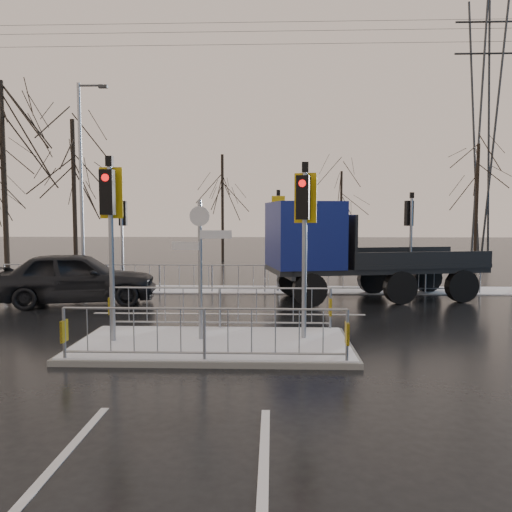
{
  "coord_description": "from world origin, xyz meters",
  "views": [
    {
      "loc": [
        1.3,
        -10.66,
        2.85
      ],
      "look_at": [
        0.84,
        2.74,
        1.8
      ],
      "focal_mm": 35.0,
      "sensor_mm": 36.0,
      "label": 1
    }
  ],
  "objects_px": {
    "traffic_island": "(213,330)",
    "street_lamp_left": "(83,176)",
    "flatbed_truck": "(333,248)",
    "car_far_lane": "(76,278)"
  },
  "relations": [
    {
      "from": "traffic_island",
      "to": "street_lamp_left",
      "type": "xyz_separation_m",
      "value": [
        -6.42,
        9.49,
        4.1
      ]
    },
    {
      "from": "car_far_lane",
      "to": "flatbed_truck",
      "type": "relative_size",
      "value": 0.67
    },
    {
      "from": "traffic_island",
      "to": "flatbed_truck",
      "type": "relative_size",
      "value": 0.79
    },
    {
      "from": "car_far_lane",
      "to": "street_lamp_left",
      "type": "bearing_deg",
      "value": 4.33
    },
    {
      "from": "flatbed_truck",
      "to": "street_lamp_left",
      "type": "distance_m",
      "value": 10.62
    },
    {
      "from": "street_lamp_left",
      "to": "flatbed_truck",
      "type": "bearing_deg",
      "value": -17.55
    },
    {
      "from": "car_far_lane",
      "to": "street_lamp_left",
      "type": "distance_m",
      "value": 5.66
    },
    {
      "from": "car_far_lane",
      "to": "flatbed_truck",
      "type": "xyz_separation_m",
      "value": [
        8.49,
        1.06,
        0.91
      ]
    },
    {
      "from": "traffic_island",
      "to": "car_far_lane",
      "type": "distance_m",
      "value": 7.41
    },
    {
      "from": "flatbed_truck",
      "to": "street_lamp_left",
      "type": "height_order",
      "value": "street_lamp_left"
    }
  ]
}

